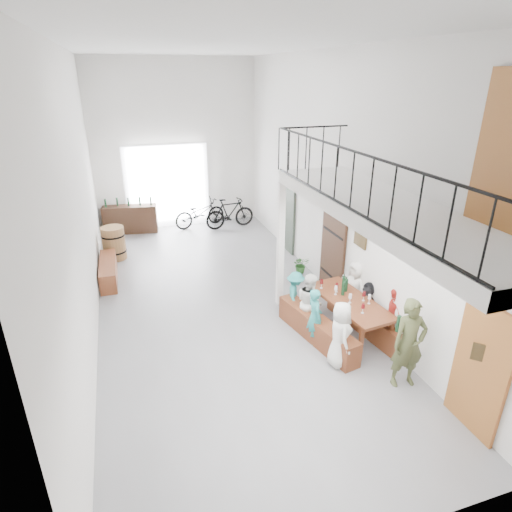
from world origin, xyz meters
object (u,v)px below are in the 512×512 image
object	(u,v)px
bench_inner	(317,329)
side_bench	(108,271)
serving_counter	(130,219)
host_standing	(409,344)
tasting_table	(350,303)
bicycle_near	(200,213)
oak_barrel	(114,243)

from	to	relation	value
bench_inner	side_bench	xyz separation A→B (m)	(-3.97, 4.17, -0.00)
side_bench	serving_counter	xyz separation A→B (m)	(0.75, 3.58, 0.21)
side_bench	host_standing	distance (m)	7.61
tasting_table	side_bench	world-z (taller)	tasting_table
bench_inner	bicycle_near	bearing A→B (deg)	85.06
tasting_table	side_bench	xyz separation A→B (m)	(-4.70, 4.14, -0.45)
oak_barrel	serving_counter	distance (m)	2.25
tasting_table	serving_counter	distance (m)	8.68
oak_barrel	tasting_table	bearing A→B (deg)	-50.87
serving_counter	bench_inner	bearing A→B (deg)	-58.46
serving_counter	host_standing	bearing A→B (deg)	-57.46
tasting_table	bicycle_near	distance (m)	7.77
tasting_table	oak_barrel	size ratio (longest dim) A/B	2.16
bench_inner	serving_counter	size ratio (longest dim) A/B	1.28
bicycle_near	oak_barrel	bearing A→B (deg)	109.54
tasting_table	bench_inner	distance (m)	0.85
tasting_table	oak_barrel	xyz separation A→B (m)	(-4.51, 5.55, -0.22)
bench_inner	serving_counter	world-z (taller)	serving_counter
serving_counter	bicycle_near	distance (m)	2.34
side_bench	bicycle_near	size ratio (longest dim) A/B	0.97
tasting_table	oak_barrel	distance (m)	7.16
bicycle_near	bench_inner	bearing A→B (deg)	170.92
bench_inner	bicycle_near	xyz separation A→B (m)	(-0.89, 7.63, 0.23)
tasting_table	bicycle_near	size ratio (longest dim) A/B	1.12
oak_barrel	side_bench	bearing A→B (deg)	-97.55
tasting_table	bicycle_near	world-z (taller)	bicycle_near
bicycle_near	host_standing	bearing A→B (deg)	175.09
host_standing	bicycle_near	bearing A→B (deg)	107.84
bench_inner	oak_barrel	distance (m)	6.75
oak_barrel	bicycle_near	xyz separation A→B (m)	(2.90, 2.05, 0.01)
bench_inner	serving_counter	bearing A→B (deg)	101.01
tasting_table	side_bench	size ratio (longest dim) A/B	1.15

